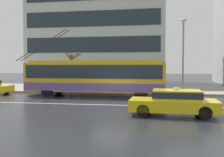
% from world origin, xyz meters
% --- Properties ---
extents(ground_plane, '(160.00, 160.00, 0.00)m').
position_xyz_m(ground_plane, '(0.00, 0.00, 0.00)').
color(ground_plane, '#23262B').
extents(sidewalk_slab, '(80.00, 10.00, 0.14)m').
position_xyz_m(sidewalk_slab, '(0.00, 10.00, 0.07)').
color(sidewalk_slab, gray).
rests_on(sidewalk_slab, ground_plane).
extents(lane_centre_line, '(72.00, 0.14, 0.01)m').
position_xyz_m(lane_centre_line, '(0.00, -1.20, 0.00)').
color(lane_centre_line, silver).
rests_on(lane_centre_line, ground_plane).
extents(trolleybus, '(12.68, 2.83, 5.55)m').
position_xyz_m(trolleybus, '(-1.91, 3.40, 1.61)').
color(trolleybus, gold).
rests_on(trolleybus, ground_plane).
extents(taxi_oncoming_near, '(4.31, 2.01, 1.39)m').
position_xyz_m(taxi_oncoming_near, '(3.83, -4.02, 0.70)').
color(taxi_oncoming_near, yellow).
rests_on(taxi_oncoming_near, ground_plane).
extents(bus_shelter, '(3.99, 1.69, 2.52)m').
position_xyz_m(bus_shelter, '(-3.29, 7.11, 2.03)').
color(bus_shelter, gray).
rests_on(bus_shelter, sidewalk_slab).
extents(pedestrian_at_shelter, '(1.47, 1.47, 2.01)m').
position_xyz_m(pedestrian_at_shelter, '(-0.86, 6.59, 1.77)').
color(pedestrian_at_shelter, black).
rests_on(pedestrian_at_shelter, sidewalk_slab).
extents(pedestrian_approaching_curb, '(0.98, 0.98, 2.06)m').
position_xyz_m(pedestrian_approaching_curb, '(-4.01, 6.88, 1.75)').
color(pedestrian_approaching_curb, '#243049').
rests_on(pedestrian_approaching_curb, sidewalk_slab).
extents(pedestrian_walking_past, '(0.49, 0.49, 1.67)m').
position_xyz_m(pedestrian_walking_past, '(-4.86, 6.03, 1.13)').
color(pedestrian_walking_past, black).
rests_on(pedestrian_walking_past, sidewalk_slab).
extents(pedestrian_waiting_by_pole, '(1.21, 1.21, 1.91)m').
position_xyz_m(pedestrian_waiting_by_pole, '(2.08, 6.06, 1.65)').
color(pedestrian_waiting_by_pole, '#17244A').
rests_on(pedestrian_waiting_by_pole, sidewalk_slab).
extents(street_lamp, '(0.60, 0.32, 6.40)m').
position_xyz_m(street_lamp, '(5.36, 5.50, 3.94)').
color(street_lamp, gray).
rests_on(street_lamp, sidewalk_slab).
extents(street_tree_bare, '(1.49, 2.27, 3.81)m').
position_xyz_m(street_tree_bare, '(-5.08, 6.93, 2.25)').
color(street_tree_bare, brown).
rests_on(street_tree_bare, sidewalk_slab).
extents(office_tower_corner_left, '(20.20, 11.54, 18.18)m').
position_xyz_m(office_tower_corner_left, '(-5.52, 22.21, 9.10)').
color(office_tower_corner_left, '#ADB8B0').
rests_on(office_tower_corner_left, ground_plane).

